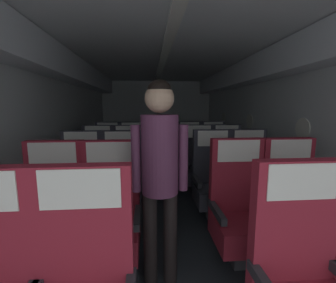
% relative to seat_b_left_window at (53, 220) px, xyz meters
% --- Properties ---
extents(ground, '(3.54, 7.67, 0.02)m').
position_rel_seat_b_left_window_xyz_m(ground, '(1.06, 1.44, -0.48)').
color(ground, '#23282D').
extents(fuselage_shell, '(3.42, 7.32, 2.26)m').
position_rel_seat_b_left_window_xyz_m(fuselage_shell, '(1.07, 1.71, 1.16)').
color(fuselage_shell, silver).
rests_on(fuselage_shell, ground).
extents(seat_b_left_window, '(0.52, 0.48, 1.13)m').
position_rel_seat_b_left_window_xyz_m(seat_b_left_window, '(0.00, 0.00, 0.00)').
color(seat_b_left_window, '#38383D').
rests_on(seat_b_left_window, ground).
extents(seat_b_left_aisle, '(0.52, 0.48, 1.13)m').
position_rel_seat_b_left_window_xyz_m(seat_b_left_aisle, '(0.48, -0.02, 0.00)').
color(seat_b_left_aisle, '#38383D').
rests_on(seat_b_left_aisle, ground).
extents(seat_b_right_aisle, '(0.52, 0.48, 1.13)m').
position_rel_seat_b_left_window_xyz_m(seat_b_right_aisle, '(2.13, -0.01, 0.00)').
color(seat_b_right_aisle, '#38383D').
rests_on(seat_b_right_aisle, ground).
extents(seat_b_right_window, '(0.52, 0.48, 1.13)m').
position_rel_seat_b_left_window_xyz_m(seat_b_right_window, '(1.64, 0.00, 0.00)').
color(seat_b_right_window, '#38383D').
rests_on(seat_b_right_window, ground).
extents(seat_c_left_window, '(0.52, 0.48, 1.13)m').
position_rel_seat_b_left_window_xyz_m(seat_c_left_window, '(-0.01, 0.84, 0.00)').
color(seat_c_left_window, '#38383D').
rests_on(seat_c_left_window, ground).
extents(seat_c_left_aisle, '(0.52, 0.48, 1.13)m').
position_rel_seat_b_left_window_xyz_m(seat_c_left_aisle, '(0.48, 0.83, 0.00)').
color(seat_c_left_aisle, '#38383D').
rests_on(seat_c_left_aisle, ground).
extents(seat_c_right_aisle, '(0.52, 0.48, 1.13)m').
position_rel_seat_b_left_window_xyz_m(seat_c_right_aisle, '(2.12, 0.85, 0.00)').
color(seat_c_right_aisle, '#38383D').
rests_on(seat_c_right_aisle, ground).
extents(seat_c_right_window, '(0.52, 0.48, 1.13)m').
position_rel_seat_b_left_window_xyz_m(seat_c_right_window, '(1.64, 0.84, 0.00)').
color(seat_c_right_window, '#38383D').
rests_on(seat_c_right_window, ground).
extents(seat_d_left_window, '(0.52, 0.48, 1.13)m').
position_rel_seat_b_left_window_xyz_m(seat_d_left_window, '(-0.00, 1.70, 0.00)').
color(seat_d_left_window, '#38383D').
rests_on(seat_d_left_window, ground).
extents(seat_d_left_aisle, '(0.52, 0.48, 1.13)m').
position_rel_seat_b_left_window_xyz_m(seat_d_left_aisle, '(0.48, 1.68, 0.00)').
color(seat_d_left_aisle, '#38383D').
rests_on(seat_d_left_aisle, ground).
extents(seat_d_right_aisle, '(0.52, 0.48, 1.13)m').
position_rel_seat_b_left_window_xyz_m(seat_d_right_aisle, '(2.12, 1.69, 0.00)').
color(seat_d_right_aisle, '#38383D').
rests_on(seat_d_right_aisle, ground).
extents(seat_d_right_window, '(0.52, 0.48, 1.13)m').
position_rel_seat_b_left_window_xyz_m(seat_d_right_window, '(1.64, 1.68, 0.00)').
color(seat_d_right_window, '#38383D').
rests_on(seat_d_right_window, ground).
extents(seat_e_left_window, '(0.52, 0.48, 1.13)m').
position_rel_seat_b_left_window_xyz_m(seat_e_left_window, '(0.00, 2.53, 0.00)').
color(seat_e_left_window, '#38383D').
rests_on(seat_e_left_window, ground).
extents(seat_e_left_aisle, '(0.52, 0.48, 1.13)m').
position_rel_seat_b_left_window_xyz_m(seat_e_left_aisle, '(0.48, 2.53, 0.00)').
color(seat_e_left_aisle, '#38383D').
rests_on(seat_e_left_aisle, ground).
extents(seat_e_right_aisle, '(0.52, 0.48, 1.13)m').
position_rel_seat_b_left_window_xyz_m(seat_e_right_aisle, '(2.13, 2.53, 0.00)').
color(seat_e_right_aisle, '#38383D').
rests_on(seat_e_right_aisle, ground).
extents(seat_e_right_window, '(0.52, 0.48, 1.13)m').
position_rel_seat_b_left_window_xyz_m(seat_e_right_window, '(1.64, 2.54, 0.00)').
color(seat_e_right_window, '#38383D').
rests_on(seat_e_right_window, ground).
extents(flight_attendant, '(0.43, 0.28, 1.61)m').
position_rel_seat_b_left_window_xyz_m(flight_attendant, '(0.90, -0.20, 0.53)').
color(flight_attendant, black).
rests_on(flight_attendant, ground).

